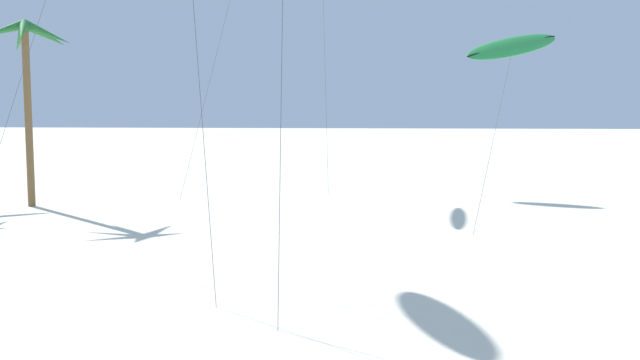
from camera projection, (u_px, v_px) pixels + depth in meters
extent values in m
cylinder|color=brown|center=(28.00, 116.00, 42.74)|extent=(0.41, 0.41, 10.12)
cone|color=#287533|center=(47.00, 34.00, 42.17)|extent=(2.74, 0.56, 1.56)
cone|color=#287533|center=(45.00, 35.00, 43.25)|extent=(1.97, 2.60, 1.54)
cone|color=#287533|center=(20.00, 38.00, 43.26)|extent=(2.03, 2.47, 1.82)
cone|color=#287533|center=(3.00, 31.00, 42.49)|extent=(2.84, 0.96, 1.20)
cone|color=#287533|center=(2.00, 31.00, 41.27)|extent=(2.15, 2.52, 1.40)
cone|color=#287533|center=(23.00, 31.00, 41.02)|extent=(1.45, 2.78, 1.49)
cylinder|color=#4C4C51|center=(30.00, 48.00, 32.46)|extent=(3.22, 6.18, 16.39)
cylinder|color=#4C4C51|center=(325.00, 71.00, 52.48)|extent=(0.95, 9.79, 15.75)
ellipsoid|color=green|center=(513.00, 46.00, 41.25)|extent=(6.19, 4.92, 2.41)
ellipsoid|color=black|center=(513.00, 46.00, 41.24)|extent=(5.71, 4.40, 1.77)
cylinder|color=#4C4C51|center=(495.00, 133.00, 37.81)|extent=(3.06, 8.11, 8.78)
cylinder|color=#4C4C51|center=(281.00, 83.00, 21.02)|extent=(0.08, 2.95, 13.07)
cylinder|color=#4C4C51|center=(211.00, 77.00, 48.63)|extent=(2.55, 7.12, 14.81)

